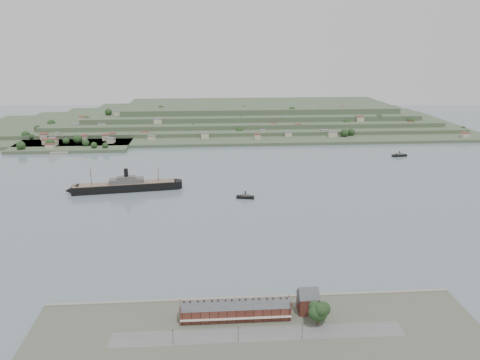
{
  "coord_description": "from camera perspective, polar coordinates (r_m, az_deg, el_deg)",
  "views": [
    {
      "loc": [
        -22.39,
        -372.55,
        137.24
      ],
      "look_at": [
        6.28,
        30.0,
        14.61
      ],
      "focal_mm": 35.0,
      "sensor_mm": 36.0,
      "label": 1
    }
  ],
  "objects": [
    {
      "name": "ground",
      "position": [
        397.65,
        -0.6,
        -3.29
      ],
      "size": [
        1400.0,
        1400.0,
        0.0
      ],
      "primitive_type": "plane",
      "color": "slate",
      "rests_on": "ground"
    },
    {
      "name": "near_shore",
      "position": [
        231.47,
        2.39,
        -19.17
      ],
      "size": [
        220.0,
        80.0,
        2.6
      ],
      "color": "#4C5142",
      "rests_on": "ground"
    },
    {
      "name": "gabled_building",
      "position": [
        250.27,
        8.29,
        -14.34
      ],
      "size": [
        10.4,
        10.18,
        14.09
      ],
      "color": "#4D231B",
      "rests_on": "ground"
    },
    {
      "name": "steamship",
      "position": [
        450.13,
        -14.2,
        -0.75
      ],
      "size": [
        107.15,
        25.84,
        25.75
      ],
      "color": "black",
      "rests_on": "ground"
    },
    {
      "name": "tugboat",
      "position": [
        417.46,
        0.65,
        -2.04
      ],
      "size": [
        16.33,
        7.35,
        7.11
      ],
      "color": "black",
      "rests_on": "ground"
    },
    {
      "name": "terrace_row",
      "position": [
        242.87,
        -0.53,
        -15.57
      ],
      "size": [
        55.6,
        9.8,
        11.07
      ],
      "color": "#4D231B",
      "rests_on": "ground"
    },
    {
      "name": "fig_tree",
      "position": [
        239.5,
        9.63,
        -15.49
      ],
      "size": [
        11.58,
        10.03,
        12.92
      ],
      "color": "#42311E",
      "rests_on": "ground"
    },
    {
      "name": "ferry_east",
      "position": [
        598.66,
        18.86,
        2.89
      ],
      "size": [
        18.61,
        7.19,
        6.8
      ],
      "color": "black",
      "rests_on": "ground"
    },
    {
      "name": "ferry_west",
      "position": [
        643.08,
        -22.56,
        3.41
      ],
      "size": [
        17.13,
        8.62,
        6.19
      ],
      "color": "black",
      "rests_on": "ground"
    },
    {
      "name": "far_peninsula",
      "position": [
        777.47,
        -0.31,
        7.62
      ],
      "size": [
        760.0,
        309.0,
        30.0
      ],
      "color": "#384C33",
      "rests_on": "ground"
    }
  ]
}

